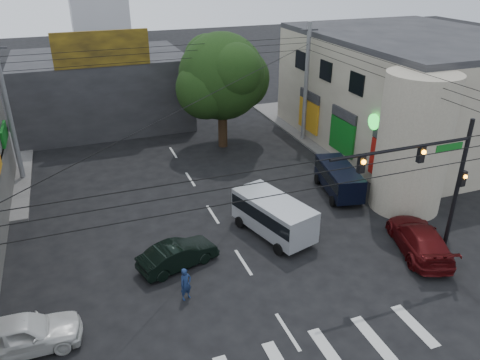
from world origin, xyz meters
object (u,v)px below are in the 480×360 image
traffic_officer (186,284)px  navy_van (339,180)px  street_tree (222,77)px  silver_minivan (274,217)px  white_compact (21,334)px  dark_sedan (178,255)px  maroon_sedan (419,239)px  utility_pole_far_left (9,113)px  utility_pole_far_right (306,84)px  traffic_gantry (432,174)px

traffic_officer → navy_van: bearing=6.7°
street_tree → silver_minivan: street_tree is taller
white_compact → silver_minivan: silver_minivan is taller
white_compact → dark_sedan: bearing=-63.7°
maroon_sedan → navy_van: size_ratio=1.15×
silver_minivan → street_tree: bearing=-22.8°
utility_pole_far_left → silver_minivan: utility_pole_far_left is taller
utility_pole_far_right → white_compact: size_ratio=2.08×
traffic_officer → dark_sedan: bearing=61.9°
maroon_sedan → navy_van: navy_van is taller
utility_pole_far_left → utility_pole_far_right: same height
utility_pole_far_left → white_compact: size_ratio=2.08×
dark_sedan → white_compact: bearing=98.2°
utility_pole_far_right → navy_van: utility_pole_far_right is taller
street_tree → utility_pole_far_left: size_ratio=0.95×
street_tree → traffic_gantry: 18.42m
utility_pole_far_left → silver_minivan: bearing=-43.3°
street_tree → silver_minivan: (-1.58, -13.16, -4.44)m
street_tree → traffic_officer: 18.73m
silver_minivan → navy_van: 6.49m
traffic_gantry → dark_sedan: traffic_gantry is taller
utility_pole_far_left → navy_van: (18.69, -9.21, -3.70)m
maroon_sedan → silver_minivan: 7.42m
traffic_gantry → traffic_officer: (-11.10, 1.39, -4.06)m
white_compact → maroon_sedan: (18.47, 0.09, -0.01)m
dark_sedan → white_compact: size_ratio=0.94×
utility_pole_far_left → traffic_gantry: bearing=-42.9°
street_tree → white_compact: bearing=-128.7°
white_compact → silver_minivan: (12.24, 4.12, 0.29)m
traffic_gantry → navy_van: size_ratio=1.51×
street_tree → utility_pole_far_right: (6.50, -1.00, -0.87)m
silver_minivan → navy_van: (5.78, 2.95, -0.13)m
navy_van → dark_sedan: bearing=120.9°
navy_van → silver_minivan: bearing=128.5°
traffic_gantry → utility_pole_far_left: bearing=137.1°
street_tree → navy_van: 11.95m
utility_pole_far_left → dark_sedan: 15.64m
street_tree → white_compact: street_tree is taller
dark_sedan → navy_van: size_ratio=0.87×
utility_pole_far_left → utility_pole_far_right: bearing=0.0°
utility_pole_far_right → maroon_sedan: 16.75m
utility_pole_far_left → traffic_officer: bearing=-65.2°
dark_sedan → silver_minivan: size_ratio=0.80×
utility_pole_far_right → maroon_sedan: size_ratio=1.68×
utility_pole_far_left → navy_van: bearing=-26.2°
traffic_gantry → utility_pole_far_right: utility_pole_far_right is taller
street_tree → white_compact: (-13.83, -17.28, -4.73)m
dark_sedan → silver_minivan: bearing=-96.0°
dark_sedan → navy_van: (11.23, 3.96, 0.26)m
utility_pole_far_right → navy_van: size_ratio=1.93×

